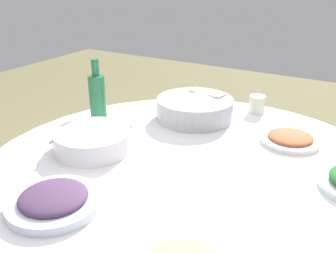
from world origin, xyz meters
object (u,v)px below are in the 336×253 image
at_px(soup_bowl, 93,141).
at_px(green_bottle, 97,97).
at_px(rice_bowl, 195,108).
at_px(round_dining_table, 191,194).
at_px(dish_tofu_braise, 290,139).
at_px(dish_eggplant, 54,200).
at_px(tea_cup_far, 257,104).

bearing_deg(soup_bowl, green_bottle, 35.52).
relative_size(rice_bowl, green_bottle, 1.24).
xyz_separation_m(round_dining_table, rice_bowl, (0.39, 0.18, 0.13)).
bearing_deg(rice_bowl, dish_tofu_braise, -94.98).
distance_m(soup_bowl, dish_tofu_braise, 0.69).
height_order(soup_bowl, dish_tofu_braise, soup_bowl).
height_order(dish_tofu_braise, dish_eggplant, dish_eggplant).
bearing_deg(round_dining_table, rice_bowl, 25.47).
xyz_separation_m(dish_eggplant, tea_cup_far, (0.93, -0.24, 0.02)).
height_order(dish_tofu_braise, green_bottle, green_bottle).
bearing_deg(dish_tofu_braise, round_dining_table, 149.05).
relative_size(rice_bowl, dish_eggplant, 1.27).
bearing_deg(round_dining_table, dish_eggplant, 147.61).
xyz_separation_m(soup_bowl, dish_tofu_braise, (0.40, -0.56, -0.02)).
relative_size(rice_bowl, tea_cup_far, 4.21).
bearing_deg(soup_bowl, tea_cup_far, -30.45).
height_order(dish_eggplant, tea_cup_far, tea_cup_far).
bearing_deg(rice_bowl, soup_bowl, 158.63).
bearing_deg(dish_tofu_braise, tea_cup_far, 40.90).
bearing_deg(green_bottle, dish_tofu_braise, -75.93).
relative_size(round_dining_table, green_bottle, 5.35).
xyz_separation_m(round_dining_table, tea_cup_far, (0.58, -0.01, 0.12)).
xyz_separation_m(green_bottle, tea_cup_far, (0.41, -0.52, -0.06)).
distance_m(dish_tofu_braise, green_bottle, 0.74).
xyz_separation_m(rice_bowl, dish_eggplant, (-0.73, 0.04, -0.02)).
relative_size(green_bottle, tea_cup_far, 3.41).
distance_m(round_dining_table, green_bottle, 0.57).
height_order(round_dining_table, tea_cup_far, tea_cup_far).
bearing_deg(green_bottle, round_dining_table, -108.72).
bearing_deg(round_dining_table, green_bottle, 71.28).
bearing_deg(soup_bowl, dish_eggplant, -156.84).
distance_m(rice_bowl, soup_bowl, 0.46).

